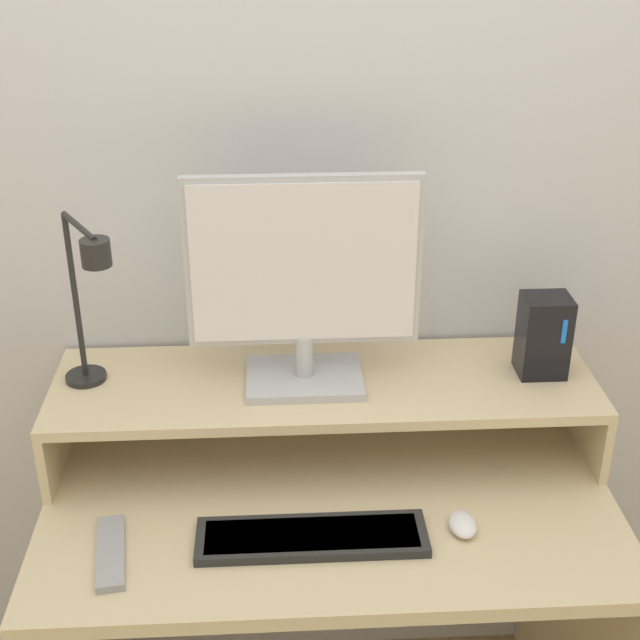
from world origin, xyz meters
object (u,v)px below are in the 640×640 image
(monitor, at_px, (304,280))
(keyboard, at_px, (312,537))
(remote_control, at_px, (111,553))
(mouse, at_px, (463,524))
(desk_lamp, at_px, (88,296))
(router_dock, at_px, (543,335))

(monitor, distance_m, keyboard, 0.49)
(monitor, distance_m, remote_control, 0.63)
(mouse, bearing_deg, desk_lamp, 160.49)
(monitor, relative_size, router_dock, 2.64)
(desk_lamp, bearing_deg, monitor, 5.10)
(monitor, distance_m, router_dock, 0.52)
(keyboard, bearing_deg, mouse, 3.04)
(desk_lamp, height_order, mouse, desk_lamp)
(router_dock, bearing_deg, desk_lamp, -176.98)
(desk_lamp, xyz_separation_m, remote_control, (0.05, -0.28, -0.39))
(keyboard, bearing_deg, router_dock, 31.99)
(desk_lamp, distance_m, mouse, 0.84)
(keyboard, bearing_deg, remote_control, -176.93)
(desk_lamp, height_order, keyboard, desk_lamp)
(monitor, relative_size, desk_lamp, 1.25)
(remote_control, bearing_deg, desk_lamp, 99.16)
(keyboard, relative_size, mouse, 5.49)
(router_dock, height_order, mouse, router_dock)
(router_dock, bearing_deg, keyboard, -148.01)
(monitor, distance_m, desk_lamp, 0.42)
(remote_control, bearing_deg, router_dock, 20.91)
(monitor, bearing_deg, keyboard, -90.04)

